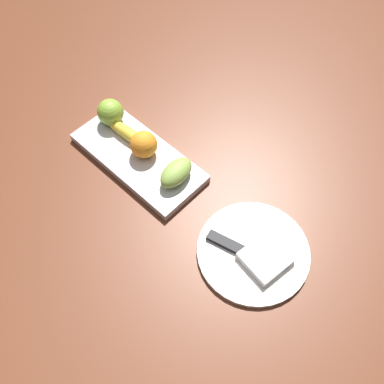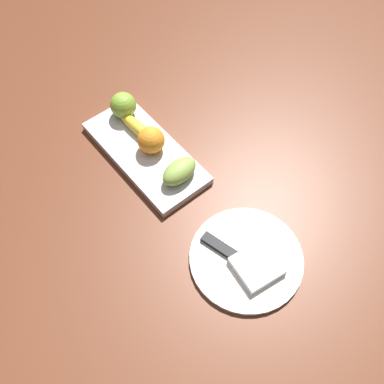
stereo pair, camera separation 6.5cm
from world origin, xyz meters
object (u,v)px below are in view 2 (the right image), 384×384
at_px(fruit_tray, 145,153).
at_px(grape_bunch, 179,171).
at_px(knife, 225,250).
at_px(apple, 123,105).
at_px(dinner_plate, 246,259).
at_px(folded_napkin, 257,266).
at_px(banana, 139,129).
at_px(orange_near_apple, 151,140).

xyz_separation_m(fruit_tray, grape_bunch, (0.12, 0.02, 0.04)).
bearing_deg(fruit_tray, knife, -4.48).
distance_m(apple, dinner_plate, 0.52).
bearing_deg(fruit_tray, grape_bunch, 7.64).
distance_m(folded_napkin, knife, 0.08).
xyz_separation_m(apple, banana, (0.08, -0.01, -0.02)).
xyz_separation_m(orange_near_apple, knife, (0.33, -0.04, -0.04)).
bearing_deg(orange_near_apple, folded_napkin, -2.37).
relative_size(banana, folded_napkin, 1.82).
distance_m(dinner_plate, folded_napkin, 0.04).
xyz_separation_m(apple, grape_bunch, (0.26, -0.01, -0.01)).
xyz_separation_m(grape_bunch, knife, (0.22, -0.04, -0.03)).
relative_size(banana, dinner_plate, 0.67).
distance_m(banana, orange_near_apple, 0.07).
height_order(banana, dinner_plate, banana).
distance_m(grape_bunch, dinner_plate, 0.26).
xyz_separation_m(banana, knife, (0.39, -0.05, -0.02)).
relative_size(apple, dinner_plate, 0.27).
distance_m(fruit_tray, folded_napkin, 0.41).
xyz_separation_m(fruit_tray, orange_near_apple, (0.01, 0.02, 0.05)).
bearing_deg(fruit_tray, dinner_plate, 0.00).
distance_m(grape_bunch, knife, 0.22).
distance_m(orange_near_apple, folded_napkin, 0.41).
bearing_deg(grape_bunch, dinner_plate, -3.62).
bearing_deg(dinner_plate, fruit_tray, 180.00).
xyz_separation_m(fruit_tray, apple, (-0.13, 0.03, 0.05)).
bearing_deg(fruit_tray, orange_near_apple, 62.80).
height_order(fruit_tray, dinner_plate, fruit_tray).
xyz_separation_m(banana, folded_napkin, (0.47, -0.02, -0.02)).
xyz_separation_m(apple, orange_near_apple, (0.14, -0.01, -0.00)).
bearing_deg(knife, apple, 158.93).
bearing_deg(folded_napkin, knife, -160.21).
distance_m(fruit_tray, grape_bunch, 0.13).
bearing_deg(banana, orange_near_apple, 170.39).
relative_size(dinner_plate, folded_napkin, 2.72).
bearing_deg(banana, apple, -9.98).
bearing_deg(knife, dinner_plate, 18.15).
xyz_separation_m(banana, grape_bunch, (0.18, -0.01, 0.01)).
relative_size(fruit_tray, folded_napkin, 3.83).
bearing_deg(banana, knife, 168.55).
bearing_deg(banana, folded_napkin, 172.90).
bearing_deg(dinner_plate, grape_bunch, 176.38).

